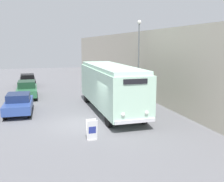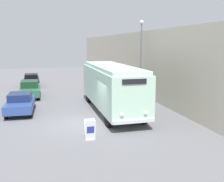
{
  "view_description": "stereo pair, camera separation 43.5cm",
  "coord_description": "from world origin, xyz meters",
  "px_view_note": "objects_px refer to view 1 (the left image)",
  "views": [
    {
      "loc": [
        -2.72,
        -15.41,
        4.87
      ],
      "look_at": [
        1.85,
        0.1,
        1.96
      ],
      "focal_mm": 42.0,
      "sensor_mm": 36.0,
      "label": 1
    },
    {
      "loc": [
        -2.31,
        -15.53,
        4.87
      ],
      "look_at": [
        1.85,
        0.1,
        1.96
      ],
      "focal_mm": 42.0,
      "sensor_mm": 36.0,
      "label": 2
    }
  ],
  "objects_px": {
    "sign_board": "(92,130)",
    "parked_car_near": "(19,103)",
    "parked_car_mid": "(27,89)",
    "streetlamp": "(139,49)",
    "vintage_bus": "(110,86)",
    "parked_car_far": "(28,80)"
  },
  "relations": [
    {
      "from": "parked_car_mid",
      "to": "parked_car_near",
      "type": "bearing_deg",
      "value": -94.33
    },
    {
      "from": "sign_board",
      "to": "streetlamp",
      "type": "bearing_deg",
      "value": 55.91
    },
    {
      "from": "streetlamp",
      "to": "parked_car_mid",
      "type": "height_order",
      "value": "streetlamp"
    },
    {
      "from": "parked_car_near",
      "to": "parked_car_mid",
      "type": "relative_size",
      "value": 0.91
    },
    {
      "from": "vintage_bus",
      "to": "parked_car_mid",
      "type": "xyz_separation_m",
      "value": [
        -5.99,
        7.09,
        -1.15
      ]
    },
    {
      "from": "parked_car_mid",
      "to": "parked_car_far",
      "type": "xyz_separation_m",
      "value": [
        -0.09,
        6.7,
        -0.05
      ]
    },
    {
      "from": "vintage_bus",
      "to": "parked_car_far",
      "type": "bearing_deg",
      "value": 113.76
    },
    {
      "from": "sign_board",
      "to": "parked_car_near",
      "type": "relative_size",
      "value": 0.26
    },
    {
      "from": "parked_car_mid",
      "to": "parked_car_far",
      "type": "relative_size",
      "value": 1.0
    },
    {
      "from": "parked_car_near",
      "to": "streetlamp",
      "type": "bearing_deg",
      "value": 17.08
    },
    {
      "from": "sign_board",
      "to": "vintage_bus",
      "type": "bearing_deg",
      "value": 64.64
    },
    {
      "from": "streetlamp",
      "to": "parked_car_far",
      "type": "bearing_deg",
      "value": 135.04
    },
    {
      "from": "streetlamp",
      "to": "parked_car_far",
      "type": "xyz_separation_m",
      "value": [
        -9.84,
        9.83,
        -3.73
      ]
    },
    {
      "from": "parked_car_mid",
      "to": "streetlamp",
      "type": "bearing_deg",
      "value": -18.01
    },
    {
      "from": "streetlamp",
      "to": "parked_car_mid",
      "type": "xyz_separation_m",
      "value": [
        -9.75,
        3.13,
        -3.68
      ]
    },
    {
      "from": "vintage_bus",
      "to": "sign_board",
      "type": "relative_size",
      "value": 9.08
    },
    {
      "from": "parked_car_mid",
      "to": "parked_car_far",
      "type": "distance_m",
      "value": 6.7
    },
    {
      "from": "sign_board",
      "to": "parked_car_near",
      "type": "height_order",
      "value": "parked_car_near"
    },
    {
      "from": "streetlamp",
      "to": "parked_car_mid",
      "type": "bearing_deg",
      "value": 162.22
    },
    {
      "from": "parked_car_near",
      "to": "parked_car_far",
      "type": "distance_m",
      "value": 12.55
    },
    {
      "from": "parked_car_far",
      "to": "vintage_bus",
      "type": "bearing_deg",
      "value": -68.0
    },
    {
      "from": "sign_board",
      "to": "parked_car_near",
      "type": "bearing_deg",
      "value": 120.41
    }
  ]
}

